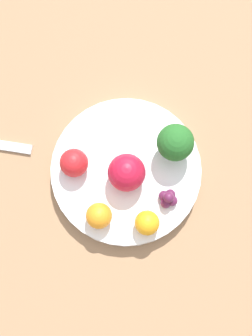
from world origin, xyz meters
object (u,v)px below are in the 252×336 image
(apple_red, at_px, (74,163))
(apple_green, at_px, (127,173))
(grape_cluster, at_px, (168,198))
(orange_front, at_px, (99,216))
(spoon, at_px, (6,146))
(orange_back, at_px, (147,223))
(broccoli, at_px, (175,143))
(bowl, at_px, (126,171))

(apple_red, height_order, apple_green, apple_green)
(apple_red, height_order, grape_cluster, apple_red)
(orange_front, relative_size, spoon, 0.46)
(apple_red, bearing_deg, grape_cluster, -176.53)
(orange_back, bearing_deg, broccoli, -86.22)
(apple_red, relative_size, grape_cluster, 1.41)
(orange_front, bearing_deg, spoon, -13.84)
(grape_cluster, bearing_deg, apple_green, -6.05)
(orange_back, distance_m, spoon, 0.27)
(orange_front, bearing_deg, broccoli, -113.07)
(bowl, height_order, apple_red, apple_red)
(broccoli, relative_size, orange_back, 1.82)
(spoon, bearing_deg, bowl, -169.00)
(broccoli, height_order, spoon, broccoli)
(bowl, distance_m, spoon, 0.21)
(apple_green, relative_size, orange_back, 1.54)
(broccoli, xyz_separation_m, orange_back, (-0.01, 0.13, -0.02))
(apple_red, bearing_deg, broccoli, -146.25)
(bowl, distance_m, apple_red, 0.09)
(bowl, distance_m, orange_back, 0.10)
(apple_green, relative_size, spoon, 0.67)
(apple_green, height_order, grape_cluster, apple_green)
(apple_red, bearing_deg, orange_front, 139.51)
(orange_back, bearing_deg, grape_cluster, -106.95)
(bowl, xyz_separation_m, apple_green, (-0.01, 0.01, 0.04))
(apple_red, relative_size, orange_front, 1.11)
(apple_green, height_order, spoon, apple_green)
(broccoli, xyz_separation_m, grape_cluster, (-0.02, 0.08, -0.03))
(apple_green, bearing_deg, grape_cluster, 173.95)
(orange_front, height_order, spoon, orange_front)
(apple_red, bearing_deg, orange_back, 164.26)
(bowl, distance_m, broccoli, 0.10)
(broccoli, bearing_deg, apple_green, 54.62)
(apple_green, height_order, orange_front, apple_green)
(bowl, distance_m, orange_front, 0.09)
(apple_green, distance_m, orange_front, 0.08)
(orange_back, bearing_deg, bowl, -46.24)
(apple_green, relative_size, orange_front, 1.46)
(bowl, xyz_separation_m, orange_front, (0.01, 0.09, 0.03))
(orange_front, height_order, orange_back, orange_front)
(bowl, relative_size, broccoli, 3.48)
(broccoli, relative_size, grape_cluster, 2.18)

